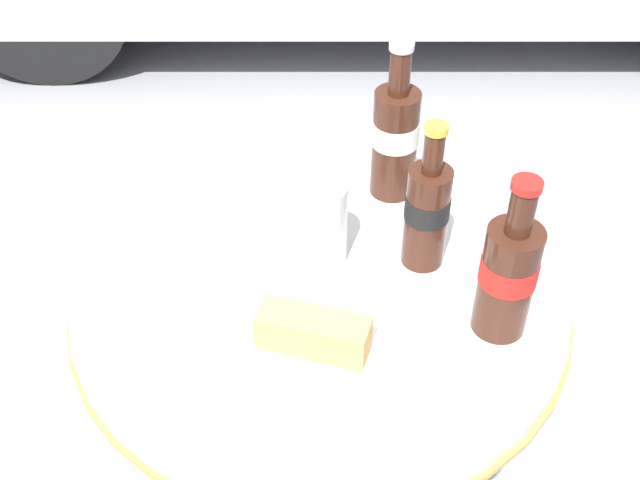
% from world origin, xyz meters
% --- Properties ---
extents(bistro_table, '(0.69, 0.69, 0.68)m').
position_xyz_m(bistro_table, '(0.00, 0.00, 0.52)').
color(bistro_table, gold).
rests_on(bistro_table, ground_plane).
extents(cola_bottle_left, '(0.07, 0.07, 0.26)m').
position_xyz_m(cola_bottle_left, '(0.11, 0.21, 0.78)').
color(cola_bottle_left, '#3D1E14').
rests_on(cola_bottle_left, bistro_table).
extents(cola_bottle_right, '(0.07, 0.07, 0.24)m').
position_xyz_m(cola_bottle_right, '(0.23, -0.08, 0.77)').
color(cola_bottle_right, '#3D1E14').
rests_on(cola_bottle_right, bistro_table).
extents(cola_bottle_center, '(0.06, 0.06, 0.23)m').
position_xyz_m(cola_bottle_center, '(0.15, 0.05, 0.77)').
color(cola_bottle_center, '#3D1E14').
rests_on(cola_bottle_center, bistro_table).
extents(drinking_glass, '(0.08, 0.08, 0.13)m').
position_xyz_m(drinking_glass, '(0.00, 0.05, 0.74)').
color(drinking_glass, black).
rests_on(drinking_glass, bistro_table).
extents(lunch_plate_near, '(0.22, 0.22, 0.07)m').
position_xyz_m(lunch_plate_near, '(-0.01, -0.12, 0.70)').
color(lunch_plate_near, white).
rests_on(lunch_plate_near, bistro_table).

